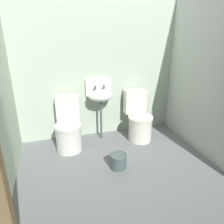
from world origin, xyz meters
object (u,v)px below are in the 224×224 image
object	(u,v)px
toilet_left	(69,128)
toilet_right	(138,120)
sink	(100,95)
bucket	(118,161)

from	to	relation	value
toilet_left	toilet_right	bearing A→B (deg)	-172.13
sink	bucket	distance (m)	1.13
toilet_left	toilet_right	world-z (taller)	same
toilet_left	bucket	xyz separation A→B (m)	(0.57, -0.73, -0.22)
toilet_left	bucket	bearing A→B (deg)	135.72
toilet_left	bucket	distance (m)	0.95
sink	toilet_right	bearing A→B (deg)	-17.37
sink	bucket	xyz separation A→B (m)	(0.02, -0.92, -0.65)
toilet_left	toilet_right	distance (m)	1.15
toilet_left	toilet_right	xyz separation A→B (m)	(1.15, -0.00, 0.00)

